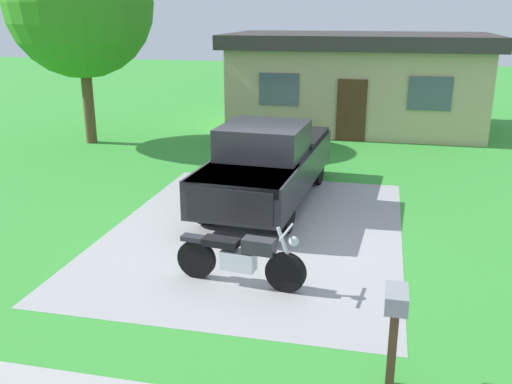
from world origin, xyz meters
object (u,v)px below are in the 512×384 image
object	(u,v)px
motorcycle	(241,258)
shade_tree	(80,4)
mailbox	(395,312)
neighbor_house	(357,80)
pickup_truck	(269,161)

from	to	relation	value
motorcycle	shade_tree	world-z (taller)	shade_tree
mailbox	neighbor_house	size ratio (longest dim) A/B	0.13
motorcycle	neighbor_house	bearing A→B (deg)	85.74
pickup_truck	neighbor_house	xyz separation A→B (m)	(1.46, 9.49, 0.84)
pickup_truck	neighbor_house	bearing A→B (deg)	81.27
motorcycle	mailbox	xyz separation A→B (m)	(2.38, -2.16, 0.51)
mailbox	neighbor_house	bearing A→B (deg)	94.82
motorcycle	neighbor_house	world-z (taller)	neighbor_house
mailbox	shade_tree	xyz separation A→B (m)	(-9.95, 11.28, 3.53)
motorcycle	mailbox	bearing A→B (deg)	-42.20
pickup_truck	mailbox	size ratio (longest dim) A/B	4.55
motorcycle	neighbor_house	distance (m)	13.94
pickup_truck	shade_tree	bearing A→B (deg)	146.26
neighbor_house	motorcycle	bearing A→B (deg)	-94.26
pickup_truck	shade_tree	world-z (taller)	shade_tree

